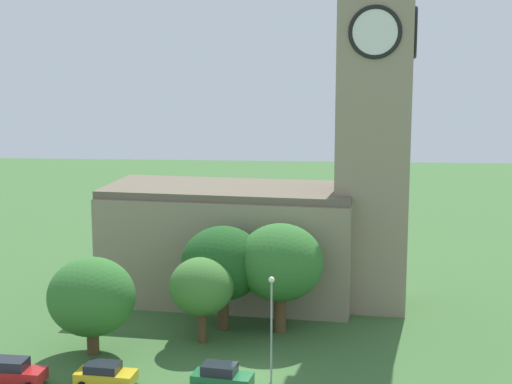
% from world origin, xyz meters
% --- Properties ---
extents(ground_plane, '(200.00, 200.00, 0.00)m').
position_xyz_m(ground_plane, '(0.00, 15.00, 0.00)').
color(ground_plane, '#3D6633').
extents(church, '(29.48, 13.50, 35.12)m').
position_xyz_m(church, '(1.20, 19.03, 9.82)').
color(church, gray).
rests_on(church, ground).
extents(car_red, '(4.79, 2.48, 1.93)m').
position_xyz_m(car_red, '(-16.77, -2.43, 0.97)').
color(car_red, red).
rests_on(car_red, ground).
extents(car_yellow, '(4.38, 2.60, 1.64)m').
position_xyz_m(car_yellow, '(-10.12, -1.99, 0.83)').
color(car_yellow, gold).
rests_on(car_yellow, ground).
extents(car_green, '(4.42, 2.75, 1.93)m').
position_xyz_m(car_green, '(-1.80, -2.25, 0.97)').
color(car_green, '#1E6B38').
rests_on(car_green, ground).
extents(streetlamp_west_mid, '(0.44, 0.44, 7.81)m').
position_xyz_m(streetlamp_west_mid, '(1.55, -0.53, 5.13)').
color(streetlamp_west_mid, '#9EA0A5').
rests_on(streetlamp_west_mid, ground).
extents(tree_churchyard, '(7.17, 7.17, 9.25)m').
position_xyz_m(tree_churchyard, '(1.67, 10.16, 5.98)').
color(tree_churchyard, brown).
rests_on(tree_churchyard, ground).
extents(tree_by_tower, '(5.20, 5.20, 7.03)m').
position_xyz_m(tree_by_tower, '(-4.52, 7.20, 4.65)').
color(tree_by_tower, brown).
rests_on(tree_by_tower, ground).
extents(tree_riverside_east, '(6.95, 6.95, 8.88)m').
position_xyz_m(tree_riverside_east, '(-3.20, 10.52, 5.71)').
color(tree_riverside_east, brown).
rests_on(tree_riverside_east, ground).
extents(tree_riverside_west, '(6.79, 6.79, 7.69)m').
position_xyz_m(tree_riverside_west, '(-12.63, 3.96, 4.61)').
color(tree_riverside_west, brown).
rests_on(tree_riverside_west, ground).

